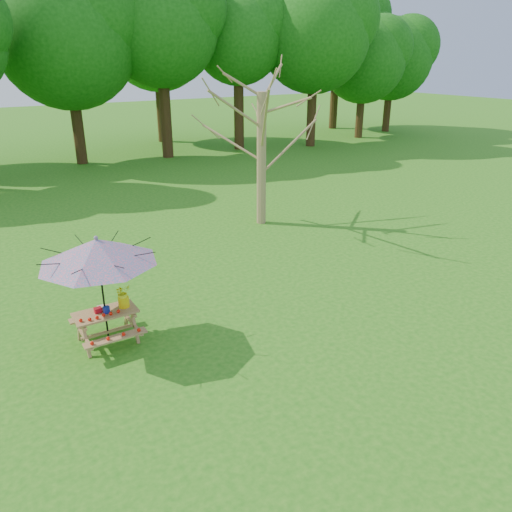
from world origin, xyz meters
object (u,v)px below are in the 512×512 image
flower_bucket (123,295)px  picnic_table (107,327)px  patio_umbrella (98,251)px  bare_tree (262,30)px

flower_bucket → picnic_table: bearing=-177.6°
patio_umbrella → flower_bucket: size_ratio=5.24×
bare_tree → flower_bucket: bare_tree is taller
picnic_table → patio_umbrella: (0.00, 0.00, 1.62)m
bare_tree → flower_bucket: size_ratio=20.84×
picnic_table → bare_tree: bearing=35.5°
patio_umbrella → flower_bucket: patio_umbrella is taller
patio_umbrella → flower_bucket: bearing=2.1°
bare_tree → flower_bucket: bearing=-142.9°
patio_umbrella → bare_tree: bearing=35.5°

